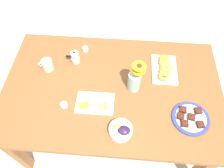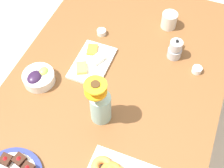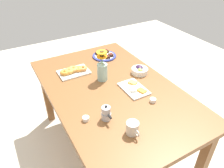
{
  "view_description": "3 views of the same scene",
  "coord_description": "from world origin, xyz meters",
  "px_view_note": "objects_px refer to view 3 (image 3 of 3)",
  "views": [
    {
      "loc": [
        -0.07,
        0.88,
        2.07
      ],
      "look_at": [
        0.0,
        0.0,
        0.78
      ],
      "focal_mm": 35.0,
      "sensor_mm": 36.0,
      "label": 1
    },
    {
      "loc": [
        -0.78,
        -0.3,
        1.95
      ],
      "look_at": [
        0.0,
        0.0,
        0.78
      ],
      "focal_mm": 50.0,
      "sensor_mm": 36.0,
      "label": 2
    },
    {
      "loc": [
        1.3,
        -0.74,
        1.8
      ],
      "look_at": [
        0.0,
        0.0,
        0.78
      ],
      "focal_mm": 35.0,
      "sensor_mm": 36.0,
      "label": 3
    }
  ],
  "objects_px": {
    "jam_cup_honey": "(153,100)",
    "cheese_platter": "(134,88)",
    "flower_vase": "(102,70)",
    "grape_bowl": "(140,70)",
    "coffee_mug": "(133,128)",
    "jam_cup_berry": "(86,118)",
    "croissant_platter": "(74,71)",
    "dining_table": "(112,96)",
    "dessert_plate": "(104,56)",
    "moka_pot": "(106,113)"
  },
  "relations": [
    {
      "from": "dining_table",
      "to": "jam_cup_honey",
      "type": "distance_m",
      "value": 0.38
    },
    {
      "from": "cheese_platter",
      "to": "coffee_mug",
      "type": "bearing_deg",
      "value": -35.61
    },
    {
      "from": "dessert_plate",
      "to": "flower_vase",
      "type": "relative_size",
      "value": 0.93
    },
    {
      "from": "jam_cup_berry",
      "to": "dining_table",
      "type": "bearing_deg",
      "value": 125.44
    },
    {
      "from": "coffee_mug",
      "to": "jam_cup_berry",
      "type": "relative_size",
      "value": 2.45
    },
    {
      "from": "jam_cup_honey",
      "to": "cheese_platter",
      "type": "bearing_deg",
      "value": -170.79
    },
    {
      "from": "jam_cup_honey",
      "to": "jam_cup_berry",
      "type": "xyz_separation_m",
      "value": [
        -0.07,
        -0.53,
        0.0
      ]
    },
    {
      "from": "coffee_mug",
      "to": "moka_pot",
      "type": "distance_m",
      "value": 0.22
    },
    {
      "from": "dining_table",
      "to": "dessert_plate",
      "type": "height_order",
      "value": "dessert_plate"
    },
    {
      "from": "grape_bowl",
      "to": "flower_vase",
      "type": "xyz_separation_m",
      "value": [
        -0.07,
        -0.35,
        0.06
      ]
    },
    {
      "from": "grape_bowl",
      "to": "jam_cup_berry",
      "type": "distance_m",
      "value": 0.76
    },
    {
      "from": "flower_vase",
      "to": "moka_pot",
      "type": "height_order",
      "value": "flower_vase"
    },
    {
      "from": "jam_cup_berry",
      "to": "flower_vase",
      "type": "xyz_separation_m",
      "value": [
        -0.4,
        0.34,
        0.08
      ]
    },
    {
      "from": "dining_table",
      "to": "croissant_platter",
      "type": "xyz_separation_m",
      "value": [
        -0.39,
        -0.19,
        0.11
      ]
    },
    {
      "from": "flower_vase",
      "to": "grape_bowl",
      "type": "bearing_deg",
      "value": 78.11
    },
    {
      "from": "croissant_platter",
      "to": "moka_pot",
      "type": "relative_size",
      "value": 2.35
    },
    {
      "from": "grape_bowl",
      "to": "dessert_plate",
      "type": "xyz_separation_m",
      "value": [
        -0.45,
        -0.13,
        -0.02
      ]
    },
    {
      "from": "cheese_platter",
      "to": "jam_cup_honey",
      "type": "bearing_deg",
      "value": 9.21
    },
    {
      "from": "jam_cup_berry",
      "to": "flower_vase",
      "type": "relative_size",
      "value": 0.18
    },
    {
      "from": "croissant_platter",
      "to": "dessert_plate",
      "type": "relative_size",
      "value": 1.13
    },
    {
      "from": "cheese_platter",
      "to": "dessert_plate",
      "type": "height_order",
      "value": "dessert_plate"
    },
    {
      "from": "cheese_platter",
      "to": "jam_cup_berry",
      "type": "relative_size",
      "value": 5.42
    },
    {
      "from": "coffee_mug",
      "to": "grape_bowl",
      "type": "xyz_separation_m",
      "value": [
        -0.59,
        0.48,
        -0.02
      ]
    },
    {
      "from": "cheese_platter",
      "to": "flower_vase",
      "type": "bearing_deg",
      "value": -149.28
    },
    {
      "from": "dessert_plate",
      "to": "flower_vase",
      "type": "bearing_deg",
      "value": -30.05
    },
    {
      "from": "cheese_platter",
      "to": "dessert_plate",
      "type": "relative_size",
      "value": 1.05
    },
    {
      "from": "jam_cup_berry",
      "to": "jam_cup_honey",
      "type": "bearing_deg",
      "value": 82.83
    },
    {
      "from": "dining_table",
      "to": "grape_bowl",
      "type": "distance_m",
      "value": 0.37
    },
    {
      "from": "dessert_plate",
      "to": "croissant_platter",
      "type": "bearing_deg",
      "value": -69.67
    },
    {
      "from": "croissant_platter",
      "to": "jam_cup_honey",
      "type": "height_order",
      "value": "croissant_platter"
    },
    {
      "from": "croissant_platter",
      "to": "flower_vase",
      "type": "bearing_deg",
      "value": 38.43
    },
    {
      "from": "cheese_platter",
      "to": "flower_vase",
      "type": "distance_m",
      "value": 0.32
    },
    {
      "from": "coffee_mug",
      "to": "jam_cup_berry",
      "type": "bearing_deg",
      "value": -140.17
    },
    {
      "from": "jam_cup_berry",
      "to": "flower_vase",
      "type": "distance_m",
      "value": 0.53
    },
    {
      "from": "dining_table",
      "to": "grape_bowl",
      "type": "relative_size",
      "value": 10.62
    },
    {
      "from": "dining_table",
      "to": "croissant_platter",
      "type": "distance_m",
      "value": 0.45
    },
    {
      "from": "croissant_platter",
      "to": "jam_cup_berry",
      "type": "xyz_separation_m",
      "value": [
        0.64,
        -0.16,
        -0.01
      ]
    },
    {
      "from": "grape_bowl",
      "to": "coffee_mug",
      "type": "bearing_deg",
      "value": -38.95
    },
    {
      "from": "dining_table",
      "to": "coffee_mug",
      "type": "bearing_deg",
      "value": -14.94
    },
    {
      "from": "cheese_platter",
      "to": "jam_cup_berry",
      "type": "xyz_separation_m",
      "value": [
        0.14,
        -0.5,
        0.0
      ]
    },
    {
      "from": "jam_cup_honey",
      "to": "jam_cup_berry",
      "type": "relative_size",
      "value": 1.0
    },
    {
      "from": "flower_vase",
      "to": "dessert_plate",
      "type": "bearing_deg",
      "value": 149.95
    },
    {
      "from": "grape_bowl",
      "to": "cheese_platter",
      "type": "distance_m",
      "value": 0.27
    },
    {
      "from": "coffee_mug",
      "to": "jam_cup_honey",
      "type": "distance_m",
      "value": 0.37
    },
    {
      "from": "grape_bowl",
      "to": "flower_vase",
      "type": "bearing_deg",
      "value": -101.89
    },
    {
      "from": "dining_table",
      "to": "cheese_platter",
      "type": "height_order",
      "value": "cheese_platter"
    },
    {
      "from": "croissant_platter",
      "to": "moka_pot",
      "type": "height_order",
      "value": "moka_pot"
    },
    {
      "from": "jam_cup_berry",
      "to": "flower_vase",
      "type": "height_order",
      "value": "flower_vase"
    },
    {
      "from": "coffee_mug",
      "to": "flower_vase",
      "type": "relative_size",
      "value": 0.44
    },
    {
      "from": "croissant_platter",
      "to": "dining_table",
      "type": "bearing_deg",
      "value": 26.21
    }
  ]
}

